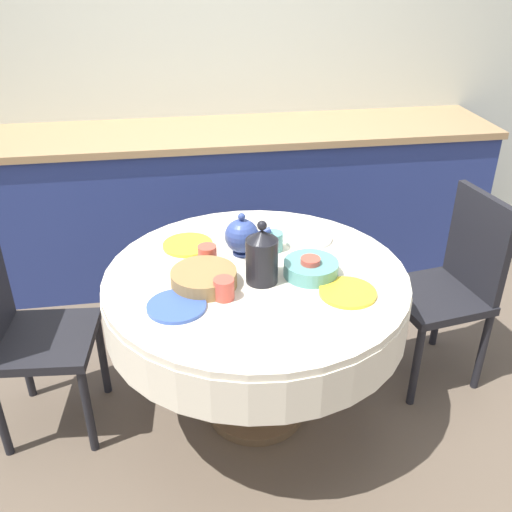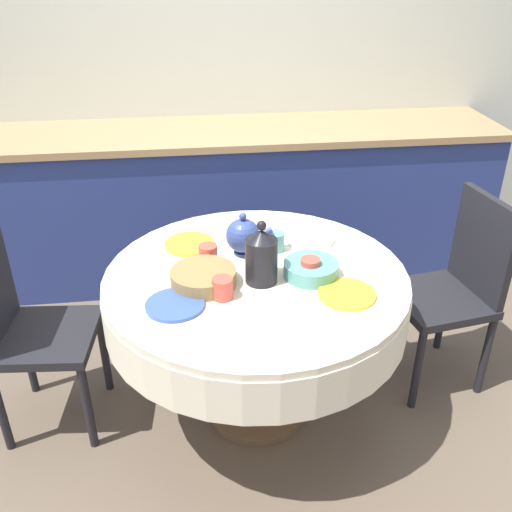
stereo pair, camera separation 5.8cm
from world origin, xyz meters
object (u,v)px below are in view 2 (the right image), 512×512
object	(u,v)px
chair_right	(24,323)
teapot	(243,236)
chair_left	(456,284)
coffee_carafe	(261,256)

from	to	relation	value
chair_right	teapot	world-z (taller)	chair_right
chair_right	teapot	distance (m)	0.97
chair_left	teapot	xyz separation A→B (m)	(-0.97, 0.02, 0.30)
chair_right	teapot	size ratio (longest dim) A/B	4.68
chair_right	chair_left	bearing A→B (deg)	97.07
chair_right	coffee_carafe	xyz separation A→B (m)	(0.96, -0.14, 0.32)
chair_left	coffee_carafe	world-z (taller)	coffee_carafe
chair_left	chair_right	bearing A→B (deg)	82.93
coffee_carafe	teapot	distance (m)	0.24
chair_right	coffee_carafe	bearing A→B (deg)	86.71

